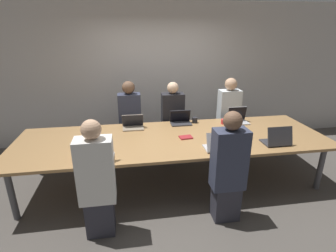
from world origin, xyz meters
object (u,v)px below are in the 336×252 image
Objects in this scene: person_near_left at (97,182)px; stapler at (211,137)px; laptop_near_midright at (218,145)px; laptop_near_right at (277,139)px; person_near_midright at (228,169)px; cup_far_right at (223,122)px; laptop_far_right at (238,118)px; person_far_right at (228,116)px; laptop_far_center at (181,120)px; cup_far_center at (195,120)px; laptop_near_left at (99,155)px; person_far_midleft at (130,121)px; laptop_far_midleft at (133,124)px; cup_near_left at (78,157)px; person_far_center at (173,121)px.

person_near_left is 9.09× the size of stapler.
laptop_near_right is at bearing -177.80° from laptop_near_midright.
person_near_midright reaches higher than cup_far_right.
laptop_near_midright is at bearing -90.62° from person_near_midright.
person_far_right reaches higher than laptop_far_right.
cup_far_center is (0.25, 0.01, -0.02)m from laptop_far_center.
person_near_midright is (-0.00, -0.42, -0.13)m from laptop_near_midright.
stapler is at bearing -95.93° from laptop_near_midright.
laptop_far_right is at bearing -154.72° from laptop_near_left.
stapler is (-0.72, -1.16, 0.08)m from person_far_right.
person_near_left is 4.29× the size of laptop_far_right.
laptop_near_left is at bearing -104.51° from person_far_midleft.
stapler is (0.06, -0.73, -0.02)m from cup_far_center.
person_near_left is (-1.27, -1.55, -0.13)m from laptop_far_center.
laptop_far_midleft is 3.62× the size of cup_far_center.
laptop_near_right is 2.31× the size of stapler.
person_far_right is (2.56, 1.54, -0.09)m from cup_near_left.
cup_far_center is 0.73m from stapler.
person_far_center is 2.23m from person_near_left.
laptop_far_center is 2.27× the size of stapler.
laptop_far_center is at bearing -129.37° from person_near_left.
laptop_far_right is at bearing -5.07° from laptop_far_center.
laptop_near_right is at bearing -12.13° from stapler.
laptop_near_midright reaches higher than cup_far_right.
stapler is (1.13, -0.63, -0.04)m from laptop_far_midleft.
laptop_near_midright is 0.93× the size of laptop_near_right.
laptop_near_left is at bearing -154.72° from laptop_far_right.
laptop_near_right reaches higher than laptop_near_midright.
laptop_far_midleft is 0.24× the size of person_near_left.
laptop_far_center is 0.98× the size of laptop_near_right.
cup_far_right is (2.24, 0.97, 0.00)m from cup_near_left.
cup_far_center reaches higher than cup_near_left.
laptop_far_center is 0.73m from cup_far_right.
person_far_midleft is 1.01× the size of person_near_left.
laptop_far_center reaches higher than cup_far_center.
cup_near_left is at bearing -156.45° from cup_far_right.
laptop_near_right reaches higher than cup_far_right.
person_far_midleft is at bearing -101.91° from person_near_left.
stapler is at bearing -29.10° from laptop_far_midleft.
laptop_near_left is at bearing -142.57° from cup_far_center.
laptop_near_midright is 0.39m from stapler.
person_far_right reaches higher than person_far_midleft.
laptop_near_right is at bearing -169.00° from person_near_left.
person_near_left is at bearing -129.37° from laptop_far_center.
laptop_far_midleft is 1.02× the size of laptop_near_midright.
laptop_far_center is 1.00m from laptop_far_right.
person_near_midright is at bearing -107.75° from cup_far_right.
cup_far_center reaches higher than stapler.
laptop_far_midleft reaches higher than cup_near_left.
laptop_near_midright is 0.94× the size of laptop_far_center.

